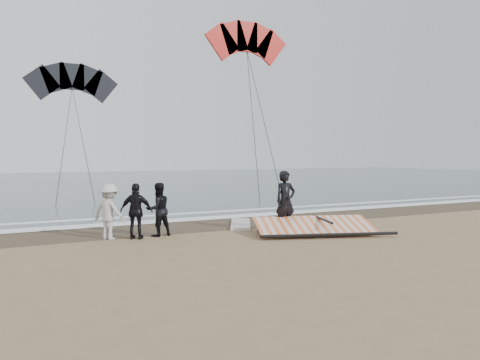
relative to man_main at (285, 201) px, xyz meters
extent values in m
plane|color=#8C704C|center=(-0.23, -2.07, -0.95)|extent=(120.00, 120.00, 0.00)
cube|color=#233838|center=(-0.23, 30.93, -0.94)|extent=(120.00, 54.00, 0.02)
cube|color=#4C3D2B|center=(-0.23, 2.43, -0.95)|extent=(120.00, 2.80, 0.01)
cube|color=white|center=(-0.23, 3.83, -0.93)|extent=(120.00, 0.90, 0.01)
cube|color=white|center=(-0.23, 5.53, -0.93)|extent=(120.00, 0.45, 0.01)
imported|color=black|center=(0.00, 0.00, 0.00)|extent=(0.70, 0.46, 1.91)
cube|color=silver|center=(1.39, 0.02, -0.91)|extent=(1.48, 2.53, 0.10)
cube|color=beige|center=(-0.70, 1.69, -0.91)|extent=(1.65, 2.39, 0.10)
imported|color=black|center=(-3.80, 1.01, -0.16)|extent=(0.86, 0.72, 1.58)
imported|color=black|center=(-4.50, 0.81, -0.16)|extent=(1.00, 0.80, 1.60)
imported|color=beige|center=(-5.20, 1.11, -0.16)|extent=(1.11, 1.16, 1.58)
cube|color=black|center=(0.26, -0.28, -0.91)|extent=(2.47, 1.31, 0.09)
cube|color=orange|center=(0.46, -0.88, -0.65)|extent=(3.78, 2.41, 0.37)
cylinder|color=black|center=(0.46, -1.66, -0.84)|extent=(3.91, 1.39, 0.09)
cylinder|color=black|center=(0.76, -0.88, -0.50)|extent=(0.63, 1.70, 0.07)
cylinder|color=#262626|center=(5.43, 12.09, 3.79)|extent=(0.04, 0.04, 11.94)
cylinder|color=#262626|center=(5.73, 11.43, 3.79)|extent=(0.04, 0.04, 12.62)
cylinder|color=#262626|center=(-4.28, 18.28, 2.88)|extent=(0.04, 0.04, 17.02)
cylinder|color=#262626|center=(-3.39, 18.29, 2.88)|extent=(0.04, 0.04, 16.80)
camera|label=1|loc=(-7.90, -12.30, 1.42)|focal=35.00mm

